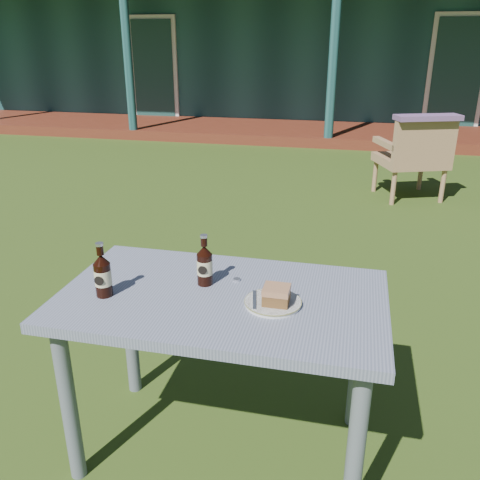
% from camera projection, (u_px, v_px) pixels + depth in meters
% --- Properties ---
extents(ground, '(80.00, 80.00, 0.00)m').
position_uv_depth(ground, '(281.00, 281.00, 3.59)').
color(ground, '#334916').
extents(pavilion, '(15.80, 8.30, 3.45)m').
position_uv_depth(pavilion, '(346.00, 37.00, 11.49)').
color(pavilion, '#1B4647').
rests_on(pavilion, ground).
extents(cafe_table, '(1.20, 0.70, 0.72)m').
position_uv_depth(cafe_table, '(222.00, 318.00, 1.91)').
color(cafe_table, slate).
rests_on(cafe_table, ground).
extents(plate, '(0.20, 0.20, 0.01)m').
position_uv_depth(plate, '(273.00, 303.00, 1.80)').
color(plate, silver).
rests_on(plate, cafe_table).
extents(cake_slice, '(0.09, 0.09, 0.06)m').
position_uv_depth(cake_slice, '(276.00, 295.00, 1.77)').
color(cake_slice, brown).
rests_on(cake_slice, plate).
extents(fork, '(0.04, 0.14, 0.00)m').
position_uv_depth(fork, '(254.00, 300.00, 1.80)').
color(fork, silver).
rests_on(fork, plate).
extents(cola_bottle_near, '(0.06, 0.06, 0.20)m').
position_uv_depth(cola_bottle_near, '(205.00, 265.00, 1.92)').
color(cola_bottle_near, black).
rests_on(cola_bottle_near, cafe_table).
extents(cola_bottle_far, '(0.06, 0.06, 0.21)m').
position_uv_depth(cola_bottle_far, '(103.00, 275.00, 1.84)').
color(cola_bottle_far, black).
rests_on(cola_bottle_far, cafe_table).
extents(bottle_cap, '(0.03, 0.03, 0.01)m').
position_uv_depth(bottle_cap, '(237.00, 280.00, 1.98)').
color(bottle_cap, silver).
rests_on(bottle_cap, cafe_table).
extents(armchair_left, '(0.80, 0.78, 0.85)m').
position_uv_depth(armchair_left, '(415.00, 154.00, 5.24)').
color(armchair_left, '#9B734D').
rests_on(armchair_left, ground).
extents(floral_throw, '(0.67, 0.41, 0.05)m').
position_uv_depth(floral_throw, '(428.00, 117.00, 4.94)').
color(floral_throw, '#6C4A76').
rests_on(floral_throw, armchair_left).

